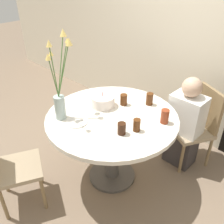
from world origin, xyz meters
TOP-DOWN VIEW (x-y plane):
  - ground_plane at (0.00, 0.00)m, footprint 16.00×16.00m
  - wall_back at (0.00, 1.27)m, footprint 8.00×0.05m
  - dining_table at (0.00, 0.00)m, footprint 1.23×1.23m
  - chair_far_back at (0.46, 0.86)m, footprint 0.54×0.54m
  - chair_near_front at (-0.43, -0.88)m, footprint 0.53×0.53m
  - birthday_cake at (-0.19, 0.07)m, footprint 0.23×0.23m
  - flower_vase at (-0.31, -0.33)m, footprint 0.20×0.29m
  - side_plate at (-0.14, -0.30)m, footprint 0.19×0.19m
  - drink_glass_0 at (0.41, 0.24)m, footprint 0.07×0.07m
  - drink_glass_1 at (0.31, -0.02)m, footprint 0.06×0.06m
  - drink_glass_2 at (-0.06, 0.23)m, footprint 0.07×0.07m
  - drink_glass_3 at (0.25, -0.14)m, footprint 0.07×0.07m
  - drink_glass_4 at (0.12, 0.41)m, footprint 0.07×0.07m
  - person_guest at (0.39, 0.72)m, footprint 0.34×0.24m

SIDE VIEW (x-z plane):
  - ground_plane at x=0.00m, z-range 0.00..0.00m
  - person_guest at x=0.39m, z-range -0.03..1.02m
  - chair_far_back at x=0.46m, z-range 0.05..0.94m
  - chair_near_front at x=-0.43m, z-range 0.05..0.94m
  - dining_table at x=0.00m, z-range 0.24..1.02m
  - side_plate at x=-0.14m, z-range 0.78..0.79m
  - drink_glass_3 at x=0.25m, z-range 0.78..0.88m
  - birthday_cake at x=-0.19m, z-range 0.76..0.91m
  - drink_glass_2 at x=-0.06m, z-range 0.78..0.89m
  - drink_glass_1 at x=0.31m, z-range 0.78..0.89m
  - drink_glass_4 at x=0.12m, z-range 0.78..0.90m
  - drink_glass_0 at x=0.41m, z-range 0.78..0.91m
  - flower_vase at x=-0.31m, z-range 0.67..1.43m
  - wall_back at x=0.00m, z-range 0.00..2.60m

